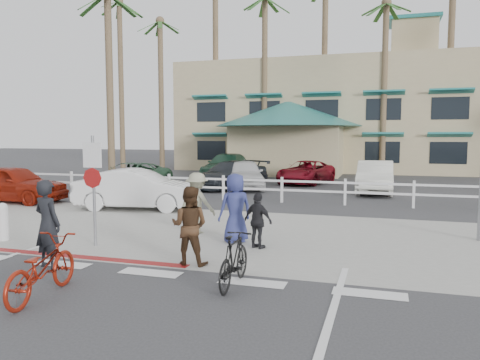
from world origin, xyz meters
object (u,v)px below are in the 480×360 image
(bike_red, at_px, (41,268))
(bike_black, at_px, (234,260))
(sign_post, at_px, (94,185))
(car_red_compact, at_px, (12,184))
(car_white_sedan, at_px, (138,189))

(bike_red, distance_m, bike_black, 3.13)
(sign_post, height_order, bike_black, sign_post)
(bike_black, xyz_separation_m, car_red_compact, (-11.42, 7.18, 0.26))
(car_white_sedan, bearing_deg, bike_black, -150.06)
(sign_post, height_order, bike_red, sign_post)
(car_white_sedan, bearing_deg, car_red_compact, 78.46)
(car_white_sedan, xyz_separation_m, car_red_compact, (-5.59, 0.17, 0.02))
(sign_post, distance_m, car_red_compact, 9.13)
(bike_red, height_order, bike_black, bike_red)
(sign_post, relative_size, bike_red, 1.57)
(sign_post, bearing_deg, bike_black, -24.60)
(sign_post, distance_m, car_white_sedan, 5.51)
(sign_post, xyz_separation_m, bike_red, (1.27, -3.30, -0.96))
(car_white_sedan, distance_m, car_red_compact, 5.59)
(sign_post, height_order, car_white_sedan, sign_post)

